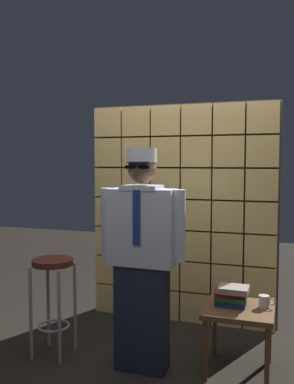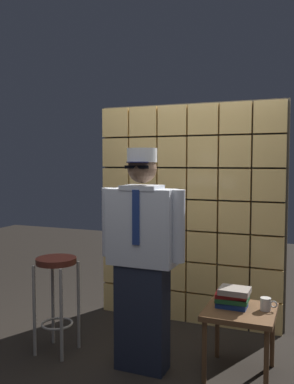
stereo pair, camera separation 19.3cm
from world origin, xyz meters
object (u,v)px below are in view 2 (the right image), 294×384
(bar_stool, at_px, (56,282))
(standing_person, at_px, (142,256))
(side_table, at_px, (240,318))
(coffee_mug, at_px, (266,304))
(book_stack, at_px, (233,297))

(bar_stool, bearing_deg, standing_person, -0.02)
(standing_person, height_order, side_table, standing_person)
(standing_person, bearing_deg, bar_stool, -179.40)
(side_table, xyz_separation_m, coffee_mug, (0.18, 0.05, 0.11))
(bar_stool, bearing_deg, coffee_mug, 8.15)
(side_table, relative_size, book_stack, 1.96)
(bar_stool, relative_size, side_table, 1.57)
(coffee_mug, bearing_deg, bar_stool, -171.85)
(bar_stool, xyz_separation_m, coffee_mug, (1.69, 0.24, -0.05))
(side_table, bearing_deg, bar_stool, -172.74)
(side_table, xyz_separation_m, book_stack, (-0.06, 0.02, 0.15))
(bar_stool, distance_m, side_table, 1.53)
(side_table, bearing_deg, book_stack, 160.54)
(standing_person, height_order, coffee_mug, standing_person)
(book_stack, distance_m, coffee_mug, 0.25)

